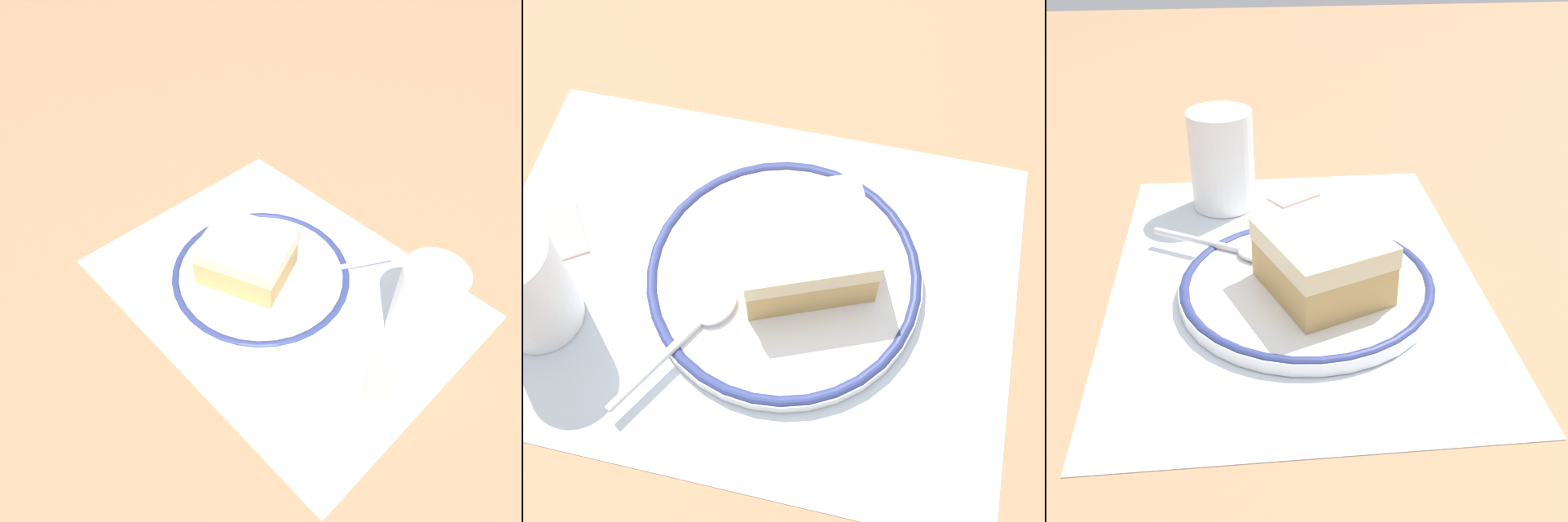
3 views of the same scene
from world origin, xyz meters
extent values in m
plane|color=#9E7551|center=(0.00, 0.00, 0.00)|extent=(2.40, 2.40, 0.00)
cube|color=silver|center=(0.00, 0.00, 0.00)|extent=(0.41, 0.31, 0.00)
cylinder|color=white|center=(0.03, 0.01, 0.01)|extent=(0.21, 0.21, 0.01)
torus|color=navy|center=(0.03, 0.01, 0.01)|extent=(0.21, 0.21, 0.01)
cube|color=tan|center=(0.04, 0.02, 0.03)|extent=(0.12, 0.11, 0.03)
cube|color=beige|center=(0.04, 0.02, 0.06)|extent=(0.12, 0.11, 0.02)
ellipsoid|color=silver|center=(-0.02, -0.03, 0.02)|extent=(0.04, 0.04, 0.01)
cylinder|color=silver|center=(-0.05, -0.09, 0.02)|extent=(0.05, 0.08, 0.01)
cylinder|color=white|center=(-0.15, -0.06, 0.05)|extent=(0.06, 0.06, 0.10)
cylinder|color=brown|center=(-0.15, -0.06, 0.02)|extent=(0.06, 0.06, 0.03)
cube|color=#E5998C|center=(-0.16, 0.01, 0.00)|extent=(0.05, 0.06, 0.01)
camera|label=1|loc=(-0.26, 0.28, 0.46)|focal=34.73mm
camera|label=2|loc=(0.09, -0.25, 0.52)|focal=51.20mm
camera|label=3|loc=(0.49, -0.04, 0.32)|focal=45.76mm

